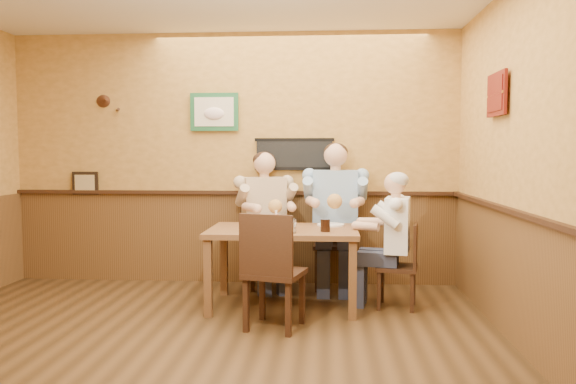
% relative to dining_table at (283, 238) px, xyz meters
% --- Properties ---
extents(room, '(5.02, 5.03, 2.81)m').
position_rel_dining_table_xyz_m(room, '(-0.51, -1.33, 1.03)').
color(room, '#34220F').
rests_on(room, ground).
extents(dining_table, '(1.40, 0.90, 0.75)m').
position_rel_dining_table_xyz_m(dining_table, '(0.00, 0.00, 0.00)').
color(dining_table, brown).
rests_on(dining_table, ground).
extents(chair_back_left, '(0.55, 0.55, 0.93)m').
position_rel_dining_table_xyz_m(chair_back_left, '(-0.27, 0.77, -0.19)').
color(chair_back_left, '#361F11').
rests_on(chair_back_left, ground).
extents(chair_back_right, '(0.47, 0.47, 0.99)m').
position_rel_dining_table_xyz_m(chair_back_right, '(0.50, 0.76, -0.16)').
color(chair_back_right, '#361F11').
rests_on(chair_back_right, ground).
extents(chair_right_end, '(0.44, 0.44, 0.81)m').
position_rel_dining_table_xyz_m(chair_right_end, '(1.08, 0.04, -0.25)').
color(chair_right_end, '#361F11').
rests_on(chair_right_end, ground).
extents(chair_near_side, '(0.55, 0.55, 0.98)m').
position_rel_dining_table_xyz_m(chair_near_side, '(-0.02, -0.66, -0.17)').
color(chair_near_side, '#361F11').
rests_on(chair_near_side, ground).
extents(diner_tan_shirt, '(0.79, 0.79, 1.32)m').
position_rel_dining_table_xyz_m(diner_tan_shirt, '(-0.27, 0.77, 0.00)').
color(diner_tan_shirt, beige).
rests_on(diner_tan_shirt, ground).
extents(diner_blue_polo, '(0.67, 0.67, 1.41)m').
position_rel_dining_table_xyz_m(diner_blue_polo, '(0.50, 0.76, 0.05)').
color(diner_blue_polo, '#8BACD0').
rests_on(diner_blue_polo, ground).
extents(diner_white_elder, '(0.62, 0.62, 1.15)m').
position_rel_dining_table_xyz_m(diner_white_elder, '(1.08, 0.04, -0.08)').
color(diner_white_elder, white).
rests_on(diner_white_elder, ground).
extents(water_glass_left, '(0.08, 0.08, 0.12)m').
position_rel_dining_table_xyz_m(water_glass_left, '(-0.31, -0.18, 0.15)').
color(water_glass_left, silver).
rests_on(water_glass_left, dining_table).
extents(water_glass_mid, '(0.09, 0.09, 0.13)m').
position_rel_dining_table_xyz_m(water_glass_mid, '(0.10, -0.29, 0.16)').
color(water_glass_mid, silver).
rests_on(water_glass_mid, dining_table).
extents(cola_tumbler, '(0.11, 0.11, 0.11)m').
position_rel_dining_table_xyz_m(cola_tumbler, '(0.40, -0.19, 0.15)').
color(cola_tumbler, black).
rests_on(cola_tumbler, dining_table).
extents(hot_sauce_bottle, '(0.05, 0.05, 0.17)m').
position_rel_dining_table_xyz_m(hot_sauce_bottle, '(-0.05, -0.14, 0.18)').
color(hot_sauce_bottle, red).
rests_on(hot_sauce_bottle, dining_table).
extents(salt_shaker, '(0.03, 0.03, 0.08)m').
position_rel_dining_table_xyz_m(salt_shaker, '(-0.04, 0.10, 0.13)').
color(salt_shaker, silver).
rests_on(salt_shaker, dining_table).
extents(pepper_shaker, '(0.04, 0.04, 0.09)m').
position_rel_dining_table_xyz_m(pepper_shaker, '(-0.02, 0.02, 0.14)').
color(pepper_shaker, black).
rests_on(pepper_shaker, dining_table).
extents(plate_far_left, '(0.27, 0.27, 0.02)m').
position_rel_dining_table_xyz_m(plate_far_left, '(-0.25, 0.10, 0.10)').
color(plate_far_left, white).
rests_on(plate_far_left, dining_table).
extents(plate_far_right, '(0.30, 0.30, 0.02)m').
position_rel_dining_table_xyz_m(plate_far_right, '(0.45, 0.24, 0.10)').
color(plate_far_right, silver).
rests_on(plate_far_right, dining_table).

